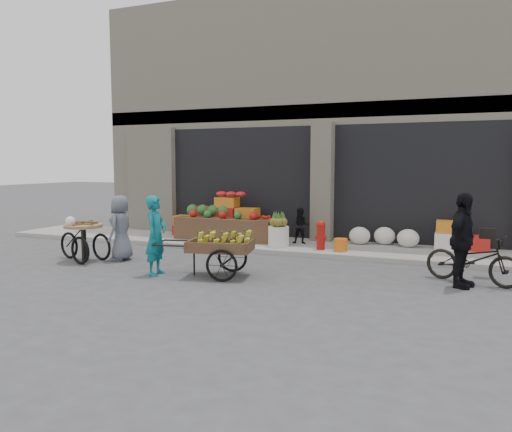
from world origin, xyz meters
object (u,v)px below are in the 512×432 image
at_px(orange_bucket, 341,245).
at_px(tricycle_cart, 83,236).
at_px(bicycle, 473,259).
at_px(seated_person, 301,226).
at_px(vendor_woman, 156,235).
at_px(pineapple_bin, 279,236).
at_px(vendor_grey, 121,228).
at_px(cyclist, 462,240).
at_px(banana_cart, 218,244).
at_px(fire_hydrant, 321,234).

bearing_deg(orange_bucket, tricycle_cart, -151.91).
bearing_deg(tricycle_cart, bicycle, 20.02).
bearing_deg(seated_person, vendor_woman, -123.21).
bearing_deg(pineapple_bin, bicycle, -22.86).
bearing_deg(orange_bucket, bicycle, -31.98).
xyz_separation_m(pineapple_bin, orange_bucket, (1.60, -0.10, -0.10)).
relative_size(pineapple_bin, tricycle_cart, 0.36).
xyz_separation_m(orange_bucket, vendor_grey, (-4.51, -2.37, 0.47)).
bearing_deg(cyclist, orange_bucket, 69.79).
xyz_separation_m(orange_bucket, seated_person, (-1.20, 0.70, 0.31)).
height_order(pineapple_bin, cyclist, cyclist).
xyz_separation_m(seated_person, banana_cart, (-0.54, -3.71, 0.04)).
height_order(fire_hydrant, seated_person, seated_person).
height_order(orange_bucket, tricycle_cart, tricycle_cart).
distance_m(pineapple_bin, cyclist, 4.83).
bearing_deg(bicycle, fire_hydrant, 80.64).
bearing_deg(seated_person, vendor_grey, -147.12).
xyz_separation_m(fire_hydrant, orange_bucket, (0.50, -0.05, -0.23)).
bearing_deg(seated_person, cyclist, -46.81).
bearing_deg(fire_hydrant, vendor_woman, -125.65).
bearing_deg(seated_person, pineapple_bin, -133.69).
height_order(fire_hydrant, vendor_woman, vendor_woman).
xyz_separation_m(seated_person, vendor_woman, (-1.73, -4.04, 0.20)).
bearing_deg(banana_cart, orange_bucket, 48.58).
bearing_deg(fire_hydrant, banana_cart, -112.03).
distance_m(orange_bucket, bicycle, 3.35).
distance_m(tricycle_cart, vendor_grey, 0.84).
relative_size(pineapple_bin, bicycle, 0.30).
distance_m(banana_cart, bicycle, 4.74).
bearing_deg(bicycle, orange_bucket, 77.29).
distance_m(bicycle, cyclist, 0.60).
bearing_deg(pineapple_bin, tricycle_cart, -141.44).
bearing_deg(orange_bucket, seated_person, 149.74).
bearing_deg(fire_hydrant, cyclist, -35.30).
bearing_deg(tricycle_cart, seated_person, 53.75).
xyz_separation_m(fire_hydrant, vendor_woman, (-2.43, -3.39, 0.28)).
distance_m(banana_cart, tricycle_cart, 3.49).
bearing_deg(vendor_grey, vendor_woman, 53.01).
relative_size(orange_bucket, tricycle_cart, 0.22).
height_order(fire_hydrant, banana_cart, banana_cart).
bearing_deg(pineapple_bin, vendor_grey, -139.63).
height_order(seated_person, cyclist, cyclist).
distance_m(vendor_woman, vendor_grey, 1.85).
height_order(vendor_grey, bicycle, vendor_grey).
xyz_separation_m(fire_hydrant, bicycle, (3.34, -1.82, -0.05)).
bearing_deg(orange_bucket, banana_cart, -120.01).
bearing_deg(cyclist, bicycle, -7.30).
bearing_deg(seated_person, fire_hydrant, -52.88).
distance_m(fire_hydrant, cyclist, 3.86).
bearing_deg(vendor_grey, fire_hydrant, 115.75).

